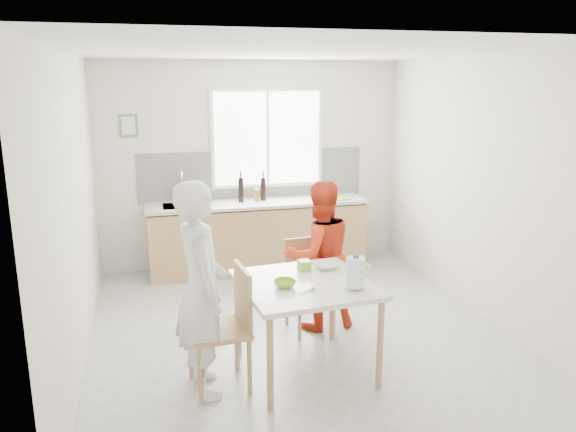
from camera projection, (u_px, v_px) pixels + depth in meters
name	position (u px, v px, depth m)	size (l,w,h in m)	color
ground	(297.00, 331.00, 5.63)	(4.50, 4.50, 0.00)	#B7B7B2
room_shell	(298.00, 169.00, 5.24)	(4.50, 4.50, 4.50)	silver
window	(267.00, 138.00, 7.37)	(1.50, 0.06, 1.30)	white
backsplash	(253.00, 175.00, 7.45)	(3.00, 0.02, 0.65)	white
picture_frame	(129.00, 126.00, 6.90)	(0.22, 0.03, 0.28)	#589342
kitchen_counter	(258.00, 239.00, 7.36)	(2.84, 0.64, 1.37)	tan
dining_table	(305.00, 291.00, 4.69)	(1.15, 1.15, 0.81)	white
chair_left	(227.00, 322.00, 4.51)	(0.51, 0.51, 1.00)	tan
chair_far	(308.00, 280.00, 5.61)	(0.46, 0.46, 0.91)	tan
person_white	(201.00, 289.00, 4.37)	(0.63, 0.41, 1.73)	white
person_red	(319.00, 256.00, 5.57)	(0.73, 0.57, 1.50)	red
bowl_green	(285.00, 284.00, 4.56)	(0.18, 0.18, 0.06)	#82BF2C
bowl_white	(326.00, 266.00, 5.00)	(0.21, 0.21, 0.05)	white
milk_jug	(356.00, 272.00, 4.49)	(0.21, 0.15, 0.27)	white
green_box	(304.00, 265.00, 4.95)	(0.10, 0.10, 0.09)	#88C82E
spoon	(306.00, 291.00, 4.44)	(0.01, 0.01, 0.16)	#A5A5AA
cutting_board	(336.00, 198.00, 7.40)	(0.35, 0.25, 0.01)	#90C92E
wine_bottle_a	(241.00, 190.00, 7.18)	(0.07, 0.07, 0.32)	black
wine_bottle_b	(263.00, 189.00, 7.28)	(0.07, 0.07, 0.30)	black
jar_amber	(257.00, 195.00, 7.24)	(0.06, 0.06, 0.16)	brown
soap_bottle	(199.00, 194.00, 7.17)	(0.10, 0.10, 0.21)	#999999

